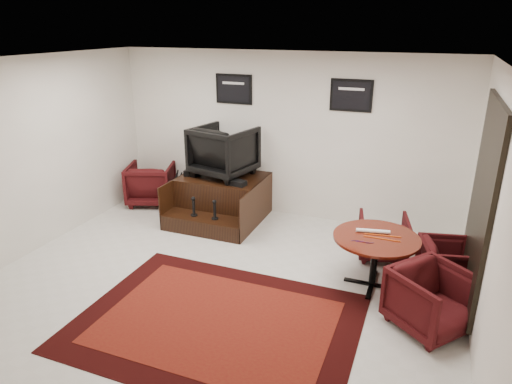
{
  "coord_description": "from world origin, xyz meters",
  "views": [
    {
      "loc": [
        2.34,
        -4.74,
        3.2
      ],
      "look_at": [
        0.13,
        0.9,
        0.96
      ],
      "focal_mm": 32.0,
      "sensor_mm": 36.0,
      "label": 1
    }
  ],
  "objects_px": {
    "shine_podium": "(221,199)",
    "table_chair_back": "(383,235)",
    "shine_chair": "(224,149)",
    "meeting_table": "(376,243)",
    "armchair_side": "(151,182)",
    "table_chair_window": "(447,262)",
    "table_chair_corner": "(432,297)"
  },
  "relations": [
    {
      "from": "meeting_table",
      "to": "armchair_side",
      "type": "bearing_deg",
      "value": 161.34
    },
    {
      "from": "armchair_side",
      "to": "meeting_table",
      "type": "height_order",
      "value": "armchair_side"
    },
    {
      "from": "shine_chair",
      "to": "meeting_table",
      "type": "bearing_deg",
      "value": 165.39
    },
    {
      "from": "table_chair_window",
      "to": "shine_chair",
      "type": "bearing_deg",
      "value": 60.69
    },
    {
      "from": "table_chair_window",
      "to": "table_chair_corner",
      "type": "height_order",
      "value": "table_chair_corner"
    },
    {
      "from": "armchair_side",
      "to": "meeting_table",
      "type": "xyz_separation_m",
      "value": [
        4.3,
        -1.45,
        0.2
      ]
    },
    {
      "from": "shine_podium",
      "to": "table_chair_back",
      "type": "xyz_separation_m",
      "value": [
        2.78,
        -0.42,
        0.01
      ]
    },
    {
      "from": "shine_chair",
      "to": "table_chair_window",
      "type": "relative_size",
      "value": 1.42
    },
    {
      "from": "shine_chair",
      "to": "meeting_table",
      "type": "relative_size",
      "value": 0.88
    },
    {
      "from": "meeting_table",
      "to": "table_chair_window",
      "type": "distance_m",
      "value": 0.99
    },
    {
      "from": "shine_podium",
      "to": "shine_chair",
      "type": "relative_size",
      "value": 1.55
    },
    {
      "from": "shine_chair",
      "to": "table_chair_back",
      "type": "xyz_separation_m",
      "value": [
        2.78,
        -0.57,
        -0.86
      ]
    },
    {
      "from": "table_chair_corner",
      "to": "shine_podium",
      "type": "bearing_deg",
      "value": 100.27
    },
    {
      "from": "armchair_side",
      "to": "table_chair_back",
      "type": "relative_size",
      "value": 1.21
    },
    {
      "from": "meeting_table",
      "to": "table_chair_window",
      "type": "relative_size",
      "value": 1.61
    },
    {
      "from": "shine_podium",
      "to": "table_chair_window",
      "type": "xyz_separation_m",
      "value": [
        3.64,
        -0.93,
        -0.01
      ]
    },
    {
      "from": "table_chair_window",
      "to": "meeting_table",
      "type": "bearing_deg",
      "value": 99.53
    },
    {
      "from": "shine_podium",
      "to": "armchair_side",
      "type": "height_order",
      "value": "armchair_side"
    },
    {
      "from": "meeting_table",
      "to": "table_chair_window",
      "type": "bearing_deg",
      "value": 22.42
    },
    {
      "from": "table_chair_window",
      "to": "table_chair_corner",
      "type": "relative_size",
      "value": 0.85
    },
    {
      "from": "table_chair_corner",
      "to": "table_chair_window",
      "type": "bearing_deg",
      "value": 30.31
    },
    {
      "from": "table_chair_back",
      "to": "table_chair_window",
      "type": "height_order",
      "value": "table_chair_back"
    },
    {
      "from": "shine_podium",
      "to": "armchair_side",
      "type": "relative_size",
      "value": 1.75
    },
    {
      "from": "armchair_side",
      "to": "table_chair_back",
      "type": "bearing_deg",
      "value": 152.38
    },
    {
      "from": "shine_chair",
      "to": "table_chair_back",
      "type": "height_order",
      "value": "shine_chair"
    },
    {
      "from": "shine_podium",
      "to": "table_chair_window",
      "type": "bearing_deg",
      "value": -14.27
    },
    {
      "from": "shine_chair",
      "to": "table_chair_back",
      "type": "relative_size",
      "value": 1.37
    },
    {
      "from": "table_chair_back",
      "to": "table_chair_window",
      "type": "xyz_separation_m",
      "value": [
        0.86,
        -0.5,
        -0.01
      ]
    },
    {
      "from": "table_chair_back",
      "to": "table_chair_window",
      "type": "relative_size",
      "value": 1.04
    },
    {
      "from": "shine_chair",
      "to": "meeting_table",
      "type": "xyz_separation_m",
      "value": [
        2.77,
        -1.43,
        -0.6
      ]
    },
    {
      "from": "shine_podium",
      "to": "table_chair_back",
      "type": "relative_size",
      "value": 2.13
    },
    {
      "from": "armchair_side",
      "to": "table_chair_back",
      "type": "height_order",
      "value": "armchair_side"
    }
  ]
}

